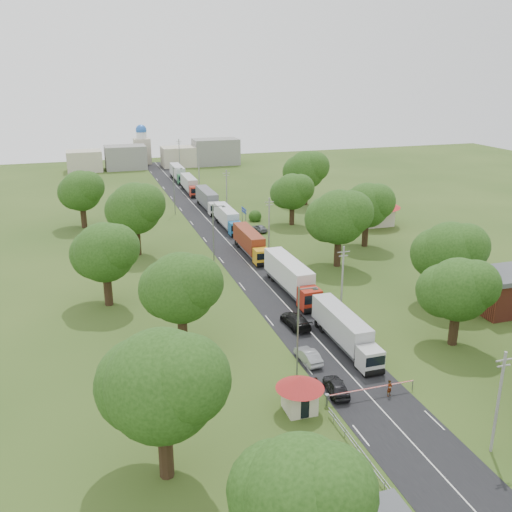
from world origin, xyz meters
name	(u,v)px	position (x,y,z in m)	size (l,w,h in m)	color
ground	(280,299)	(0.00, 0.00, 0.00)	(260.00, 260.00, 0.00)	#2C4717
road	(239,254)	(0.00, 20.00, 0.00)	(8.00, 200.00, 0.04)	black
boom_barrier	(358,391)	(-1.36, -25.00, 0.89)	(9.22, 0.35, 1.18)	slate
guard_booth	(300,390)	(-7.20, -25.00, 2.16)	(4.40, 4.40, 3.45)	beige
guard_rail	(375,478)	(-5.00, -35.00, 0.00)	(0.10, 17.00, 1.70)	slate
info_sign	(244,213)	(5.20, 35.00, 3.00)	(0.12, 3.10, 4.10)	slate
pole_0	(498,401)	(5.50, -35.00, 4.68)	(1.60, 0.24, 9.00)	gray
pole_1	(342,280)	(5.50, -7.00, 4.68)	(1.60, 0.24, 9.00)	gray
pole_2	(269,223)	(5.50, 21.00, 4.68)	(1.60, 0.24, 9.00)	gray
pole_3	(227,190)	(5.50, 49.00, 4.68)	(1.60, 0.24, 9.00)	gray
pole_4	(199,169)	(5.50, 77.00, 4.68)	(1.60, 0.24, 9.00)	gray
pole_5	(179,153)	(5.50, 105.00, 4.68)	(1.60, 0.24, 9.00)	gray
lamp_0	(299,329)	(-5.35, -20.00, 5.55)	(2.03, 0.22, 10.00)	slate
lamp_1	(214,233)	(-5.35, 15.00, 5.55)	(2.03, 0.22, 10.00)	slate
lamp_2	(175,188)	(-5.35, 50.00, 5.55)	(2.03, 0.22, 10.00)	slate
tree_2	(458,289)	(13.99, -17.86, 6.60)	(8.00, 8.00, 10.10)	#382616
tree_3	(449,251)	(19.99, -7.84, 7.22)	(8.80, 8.80, 11.07)	#382616
tree_4	(339,217)	(12.99, 10.17, 7.85)	(9.60, 9.60, 12.05)	#382616
tree_5	(366,205)	(21.99, 18.16, 7.22)	(8.80, 8.80, 11.07)	#382616
tree_6	(292,191)	(14.99, 35.14, 6.60)	(8.00, 8.00, 10.10)	#382616
tree_7	(306,170)	(23.99, 50.17, 7.85)	(9.60, 9.60, 12.05)	#382616
tree_8	(300,494)	(-14.01, -41.86, 6.60)	(8.00, 8.00, 10.10)	#382616
tree_9	(161,384)	(-20.01, -29.83, 7.85)	(9.60, 9.60, 12.05)	#382616
tree_10	(180,287)	(-15.01, -9.84, 7.22)	(8.80, 8.80, 11.07)	#382616
tree_11	(105,252)	(-22.01, 5.16, 7.22)	(8.80, 8.80, 11.07)	#382616
tree_12	(135,208)	(-16.01, 25.17, 7.85)	(9.60, 9.60, 12.05)	#382616
tree_13	(81,191)	(-24.01, 45.16, 7.22)	(8.80, 8.80, 11.07)	#382616
house_brick	(506,291)	(26.00, -12.00, 2.65)	(8.60, 6.60, 5.20)	maroon
house_cream	(373,207)	(30.00, 30.00, 3.64)	(10.08, 10.08, 5.80)	beige
distant_town	(161,156)	(0.68, 110.00, 3.49)	(52.00, 8.00, 8.00)	gray
church	(142,147)	(-4.00, 118.00, 5.39)	(5.00, 5.00, 12.30)	beige
truck_0	(345,330)	(2.17, -14.84, 2.01)	(2.35, 13.66, 3.79)	#BCBCBC
truck_1	(291,276)	(2.26, 2.04, 2.26)	(2.91, 15.41, 4.27)	#A02012
truck_2	(250,242)	(1.83, 19.75, 2.03)	(2.41, 13.79, 3.82)	gold
truck_3	(227,218)	(2.31, 36.52, 1.99)	(2.35, 13.50, 3.75)	#1A63A1
truck_4	(208,199)	(2.19, 52.63, 2.14)	(2.54, 14.54, 4.03)	silver
truck_5	(190,184)	(1.79, 70.71, 2.03)	(2.48, 13.81, 3.83)	#B22A1B
truck_6	(178,173)	(1.78, 87.02, 2.07)	(2.43, 14.08, 3.91)	#296F41
car_lane_front	(336,387)	(-2.80, -23.37, 0.73)	(1.73, 4.29, 1.46)	black
car_lane_mid	(308,356)	(-3.00, -16.93, 0.70)	(1.49, 4.28, 1.41)	gray
car_lane_rear	(296,320)	(-1.13, -8.44, 0.78)	(2.19, 5.38, 1.56)	black
car_verge_near	(299,272)	(5.50, 7.05, 0.77)	(2.56, 5.55, 1.54)	silver
car_verge_far	(260,228)	(7.42, 32.09, 0.68)	(1.60, 3.97, 1.35)	slate
pedestrian_near	(390,388)	(1.80, -25.29, 0.80)	(0.59, 0.39, 1.61)	gray
pedestrian_booth	(316,387)	(-4.80, -23.06, 0.91)	(0.88, 0.69, 1.81)	gray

